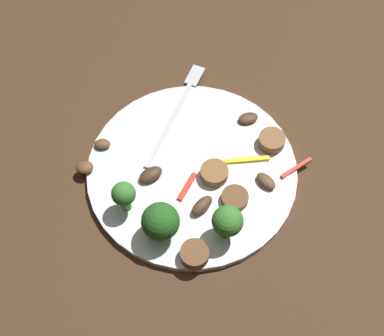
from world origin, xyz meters
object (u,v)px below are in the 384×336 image
(plate, at_px, (192,170))
(mushroom_0, at_px, (266,181))
(mushroom_1, at_px, (85,167))
(mushroom_2, at_px, (248,118))
(broccoli_floret_1, at_px, (124,195))
(mushroom_4, at_px, (151,174))
(mushroom_5, at_px, (102,144))
(pepper_strip_2, at_px, (246,160))
(pepper_strip_0, at_px, (296,168))
(fork, at_px, (179,106))
(pepper_strip_1, at_px, (187,187))
(sausage_slice_1, at_px, (214,173))
(sausage_slice_2, at_px, (195,254))
(sausage_slice_3, at_px, (237,196))
(mushroom_3, at_px, (202,205))
(broccoli_floret_0, at_px, (227,222))
(broccoli_floret_2, at_px, (161,222))
(sausage_slice_0, at_px, (272,141))

(plate, bearing_deg, mushroom_0, -62.18)
(mushroom_1, relative_size, mushroom_2, 0.82)
(broccoli_floret_1, xyz_separation_m, mushroom_4, (0.05, 0.01, -0.03))
(mushroom_1, relative_size, mushroom_5, 1.07)
(mushroom_5, distance_m, pepper_strip_2, 0.19)
(mushroom_4, xyz_separation_m, pepper_strip_0, (0.13, -0.13, -0.00))
(mushroom_0, xyz_separation_m, pepper_strip_0, (0.04, -0.02, -0.00))
(fork, bearing_deg, pepper_strip_1, -151.97)
(pepper_strip_2, bearing_deg, mushroom_4, 142.22)
(broccoli_floret_1, bearing_deg, mushroom_1, 87.96)
(sausage_slice_1, distance_m, sausage_slice_2, 0.11)
(mushroom_2, height_order, mushroom_4, mushroom_4)
(sausage_slice_2, height_order, sausage_slice_3, sausage_slice_2)
(mushroom_3, bearing_deg, sausage_slice_3, -31.01)
(broccoli_floret_0, distance_m, mushroom_4, 0.12)
(broccoli_floret_0, xyz_separation_m, pepper_strip_0, (0.13, -0.01, -0.03))
(mushroom_3, height_order, pepper_strip_2, mushroom_3)
(pepper_strip_2, bearing_deg, mushroom_5, 124.31)
(sausage_slice_1, distance_m, pepper_strip_1, 0.04)
(mushroom_1, bearing_deg, broccoli_floret_2, -89.73)
(plate, relative_size, sausage_slice_3, 8.05)
(broccoli_floret_0, height_order, sausage_slice_3, broccoli_floret_0)
(sausage_slice_0, relative_size, pepper_strip_2, 0.58)
(broccoli_floret_0, height_order, sausage_slice_0, broccoli_floret_0)
(sausage_slice_3, xyz_separation_m, mushroom_2, (0.10, 0.06, -0.00))
(mushroom_2, height_order, pepper_strip_1, mushroom_2)
(fork, distance_m, pepper_strip_1, 0.12)
(fork, distance_m, sausage_slice_3, 0.16)
(mushroom_5, bearing_deg, pepper_strip_2, -55.69)
(broccoli_floret_0, bearing_deg, pepper_strip_1, 77.56)
(sausage_slice_1, height_order, pepper_strip_2, sausage_slice_1)
(mushroom_4, bearing_deg, sausage_slice_1, -47.76)
(mushroom_1, bearing_deg, broccoli_floret_0, -75.43)
(sausage_slice_3, relative_size, mushroom_1, 1.50)
(sausage_slice_0, bearing_deg, mushroom_5, 132.15)
(plate, xyz_separation_m, mushroom_0, (0.04, -0.08, 0.01))
(sausage_slice_3, relative_size, pepper_strip_1, 0.80)
(broccoli_floret_1, height_order, sausage_slice_2, broccoli_floret_1)
(sausage_slice_0, bearing_deg, sausage_slice_1, 163.75)
(broccoli_floret_2, xyz_separation_m, mushroom_1, (-0.00, 0.13, -0.03))
(broccoli_floret_0, relative_size, pepper_strip_1, 1.32)
(broccoli_floret_0, distance_m, pepper_strip_0, 0.13)
(sausage_slice_0, distance_m, mushroom_3, 0.13)
(broccoli_floret_0, distance_m, mushroom_3, 0.05)
(sausage_slice_2, distance_m, pepper_strip_1, 0.09)
(mushroom_2, distance_m, pepper_strip_0, 0.09)
(mushroom_1, distance_m, mushroom_4, 0.08)
(fork, bearing_deg, sausage_slice_3, -129.88)
(mushroom_3, relative_size, pepper_strip_0, 0.66)
(fork, distance_m, pepper_strip_0, 0.18)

